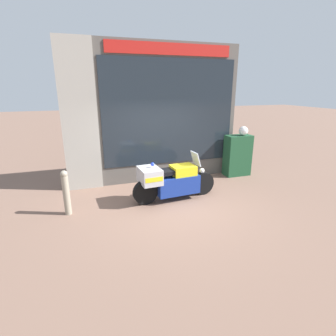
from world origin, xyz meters
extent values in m
plane|color=#7A5B4C|center=(0.00, 0.00, 0.00)|extent=(60.00, 60.00, 0.00)
cube|color=#56514C|center=(0.00, 2.00, 2.04)|extent=(5.27, 0.40, 4.07)
cube|color=#A39E93|center=(-2.16, 2.03, 2.04)|extent=(0.96, 0.55, 4.07)
cube|color=#1E262D|center=(0.44, 1.79, 2.09)|extent=(4.08, 0.02, 3.07)
cube|color=red|center=(0.44, 1.78, 3.84)|extent=(3.68, 0.03, 0.32)
cube|color=slate|center=(0.40, 2.01, 0.28)|extent=(3.86, 0.30, 0.55)
cube|color=silver|center=(0.40, 2.15, 1.29)|extent=(3.86, 0.02, 1.53)
cube|color=beige|center=(0.40, 2.01, 2.05)|extent=(3.86, 0.30, 0.03)
cube|color=navy|center=(-0.79, 2.01, 2.09)|extent=(0.18, 0.04, 0.05)
cube|color=#B7B2A8|center=(0.40, 2.01, 2.09)|extent=(0.18, 0.04, 0.05)
cube|color=black|center=(1.60, 2.01, 2.09)|extent=(0.18, 0.04, 0.05)
cube|color=yellow|center=(-0.93, 1.94, 0.69)|extent=(0.19, 0.02, 0.27)
cube|color=#2D8E42|center=(-0.04, 1.94, 0.69)|extent=(0.19, 0.03, 0.27)
cube|color=white|center=(0.85, 1.94, 0.69)|extent=(0.19, 0.03, 0.27)
cube|color=orange|center=(1.74, 1.94, 0.69)|extent=(0.19, 0.03, 0.27)
cylinder|color=black|center=(0.87, 0.33, 0.31)|extent=(0.63, 0.19, 0.62)
cylinder|color=black|center=(-0.77, 0.20, 0.31)|extent=(0.63, 0.19, 0.62)
cube|color=navy|center=(0.09, 0.27, 0.41)|extent=(1.15, 0.61, 0.48)
cube|color=yellow|center=(0.26, 0.28, 0.75)|extent=(0.64, 0.52, 0.27)
cube|color=black|center=(-0.16, 0.25, 0.78)|extent=(0.68, 0.44, 0.10)
cube|color=#B7B7BC|center=(-0.65, 0.21, 0.74)|extent=(0.54, 0.71, 0.38)
cube|color=yellow|center=(-0.65, 0.21, 0.74)|extent=(0.49, 0.72, 0.11)
cube|color=#B2BCC6|center=(0.63, 0.31, 1.04)|extent=(0.17, 0.38, 0.37)
sphere|color=white|center=(0.83, 0.32, 0.68)|extent=(0.14, 0.14, 0.14)
sphere|color=blue|center=(-0.57, 0.22, 1.02)|extent=(0.09, 0.09, 0.09)
cube|color=#1E4C2D|center=(2.67, 1.47, 0.67)|extent=(0.84, 0.45, 1.34)
sphere|color=white|center=(2.78, 1.42, 1.48)|extent=(0.29, 0.29, 0.29)
cylinder|color=gray|center=(-2.60, 0.24, 0.47)|extent=(0.15, 0.15, 0.94)
sphere|color=gray|center=(-2.60, 0.24, 0.98)|extent=(0.16, 0.16, 0.16)
camera|label=1|loc=(-2.16, -5.72, 2.84)|focal=28.00mm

